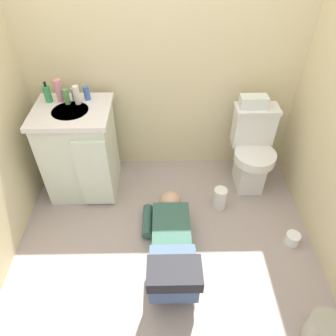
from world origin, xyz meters
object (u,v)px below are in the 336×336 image
at_px(bottle_green, 66,97).
at_px(tissue_box, 254,102).
at_px(toilet_paper_roll, 292,238).
at_px(trash_can, 323,332).
at_px(faucet, 73,94).
at_px(bottle_pink, 59,91).
at_px(toilet, 252,151).
at_px(bottle_blue, 87,93).
at_px(vanity_cabinet, 81,151).
at_px(bottle_white, 77,95).
at_px(soap_dispenser, 48,94).
at_px(paper_towel_roll, 220,198).
at_px(person_plumber, 171,248).

bearing_deg(bottle_green, tissue_box, 1.45).
bearing_deg(toilet_paper_roll, bottle_green, 156.55).
bearing_deg(trash_can, faucet, 137.20).
height_order(faucet, tissue_box, faucet).
bearing_deg(bottle_pink, toilet, -3.43).
bearing_deg(trash_can, bottle_blue, 135.09).
height_order(vanity_cabinet, tissue_box, tissue_box).
bearing_deg(bottle_pink, tissue_box, -0.16).
relative_size(bottle_pink, bottle_green, 1.47).
distance_m(toilet, toilet_paper_roll, 0.80).
height_order(bottle_white, bottle_blue, bottle_white).
xyz_separation_m(tissue_box, soap_dispenser, (-1.63, -0.00, 0.09)).
bearing_deg(bottle_white, bottle_blue, 46.02).
bearing_deg(bottle_pink, bottle_white, -16.84).
xyz_separation_m(paper_towel_roll, toilet_paper_roll, (0.52, -0.38, -0.05)).
xyz_separation_m(faucet, bottle_blue, (0.11, 0.01, 0.00)).
xyz_separation_m(person_plumber, bottle_blue, (-0.65, 0.97, 0.70)).
xyz_separation_m(bottle_white, paper_towel_roll, (1.14, -0.37, -0.79)).
bearing_deg(bottle_white, trash_can, -42.53).
xyz_separation_m(tissue_box, toilet_paper_roll, (0.26, -0.79, -0.75)).
bearing_deg(person_plumber, paper_towel_roll, 51.50).
relative_size(toilet, toilet_paper_roll, 6.82).
bearing_deg(toilet_paper_roll, vanity_cabinet, 158.69).
bearing_deg(faucet, bottle_pink, -172.36).
bearing_deg(toilet_paper_roll, paper_towel_roll, 143.59).
xyz_separation_m(bottle_white, trash_can, (1.60, -1.46, -0.78)).
relative_size(soap_dispenser, trash_can, 0.71).
bearing_deg(tissue_box, trash_can, -82.35).
height_order(bottle_white, trash_can, bottle_white).
bearing_deg(paper_towel_roll, toilet_paper_roll, -36.41).
bearing_deg(tissue_box, bottle_green, -178.55).
bearing_deg(soap_dispenser, bottle_green, -12.69).
relative_size(toilet, vanity_cabinet, 0.91).
bearing_deg(toilet, paper_towel_roll, -133.20).
bearing_deg(tissue_box, person_plumber, -125.77).
bearing_deg(tissue_box, paper_towel_roll, -121.88).
bearing_deg(trash_can, toilet, 96.34).
height_order(bottle_pink, paper_towel_roll, bottle_pink).
height_order(soap_dispenser, paper_towel_roll, soap_dispenser).
height_order(soap_dispenser, bottle_green, soap_dispenser).
relative_size(tissue_box, bottle_green, 1.80).
height_order(faucet, trash_can, faucet).
height_order(toilet, person_plumber, toilet).
distance_m(faucet, tissue_box, 1.44).
relative_size(person_plumber, tissue_box, 4.84).
height_order(toilet, soap_dispenser, soap_dispenser).
height_order(faucet, bottle_green, bottle_green).
height_order(toilet, faucet, faucet).
relative_size(person_plumber, paper_towel_roll, 5.12).
relative_size(toilet, paper_towel_roll, 3.60).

